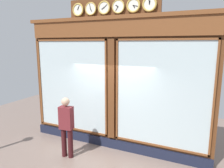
{
  "coord_description": "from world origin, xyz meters",
  "views": [
    {
      "loc": [
        -2.49,
        5.35,
        3.09
      ],
      "look_at": [
        0.0,
        0.0,
        1.96
      ],
      "focal_mm": 33.77,
      "sensor_mm": 36.0,
      "label": 1
    }
  ],
  "objects": [
    {
      "name": "shop_facade",
      "position": [
        -0.0,
        -0.13,
        1.95
      ],
      "size": [
        5.66,
        0.42,
        4.32
      ],
      "color": "#5B3319",
      "rests_on": "ground_plane"
    },
    {
      "name": "pedestrian",
      "position": [
        0.9,
        0.99,
        0.93
      ],
      "size": [
        0.38,
        0.26,
        1.69
      ],
      "color": "#3A1316",
      "rests_on": "ground_plane"
    }
  ]
}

